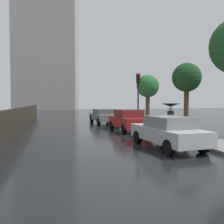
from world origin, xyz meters
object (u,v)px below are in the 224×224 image
at_px(traffic_light, 138,89).
at_px(street_tree_far, 187,79).
at_px(car_grey_mid_road, 104,116).
at_px(car_red_far_ahead, 128,120).
at_px(street_tree_mid, 148,87).
at_px(pedestrian_with_umbrella_near, 171,110).
at_px(car_silver_near_kerb, 167,131).

bearing_deg(traffic_light, street_tree_far, -43.13).
bearing_deg(car_grey_mid_road, car_red_far_ahead, -88.21).
bearing_deg(street_tree_mid, pedestrian_with_umbrella_near, -104.22).
relative_size(car_silver_near_kerb, car_red_far_ahead, 1.06).
xyz_separation_m(car_silver_near_kerb, pedestrian_with_umbrella_near, (1.93, 3.35, 0.84)).
xyz_separation_m(car_silver_near_kerb, car_red_far_ahead, (0.26, 6.21, 0.04)).
distance_m(car_silver_near_kerb, pedestrian_with_umbrella_near, 3.95).
bearing_deg(street_tree_far, car_silver_near_kerb, -128.00).
relative_size(pedestrian_with_umbrella_near, traffic_light, 0.44).
distance_m(pedestrian_with_umbrella_near, street_tree_mid, 9.19).
distance_m(pedestrian_with_umbrella_near, street_tree_far, 3.80).
distance_m(traffic_light, street_tree_far, 3.69).
height_order(pedestrian_with_umbrella_near, street_tree_far, street_tree_far).
distance_m(car_grey_mid_road, traffic_light, 4.89).
xyz_separation_m(car_silver_near_kerb, street_tree_far, (4.29, 5.49, 2.91)).
xyz_separation_m(car_silver_near_kerb, street_tree_mid, (4.14, 12.07, 2.73)).
bearing_deg(traffic_light, pedestrian_with_umbrella_near, -86.36).
bearing_deg(pedestrian_with_umbrella_near, car_red_far_ahead, -64.65).
bearing_deg(street_tree_far, street_tree_mid, 91.25).
bearing_deg(car_red_far_ahead, street_tree_far, -12.39).
bearing_deg(car_grey_mid_road, street_tree_far, -58.02).
bearing_deg(car_silver_near_kerb, traffic_light, 74.55).
bearing_deg(traffic_light, car_grey_mid_road, 115.79).
bearing_deg(street_tree_mid, traffic_light, -121.42).
bearing_deg(street_tree_far, car_grey_mid_road, 125.37).
bearing_deg(traffic_light, car_silver_near_kerb, -101.62).
xyz_separation_m(car_grey_mid_road, street_tree_mid, (4.39, 0.19, 2.73)).
bearing_deg(pedestrian_with_umbrella_near, car_silver_near_kerb, 55.05).
height_order(car_red_far_ahead, street_tree_far, street_tree_far).
xyz_separation_m(car_grey_mid_road, car_red_far_ahead, (0.51, -5.67, 0.05)).
bearing_deg(car_red_far_ahead, car_grey_mid_road, 92.92).
height_order(pedestrian_with_umbrella_near, street_tree_mid, street_tree_mid).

